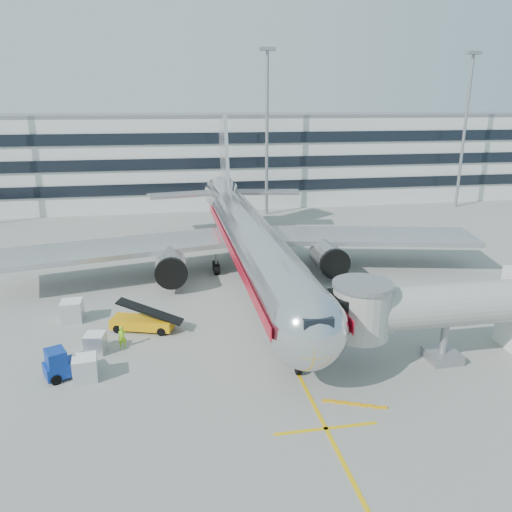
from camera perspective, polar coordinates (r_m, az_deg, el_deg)
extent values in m
plane|color=gray|center=(41.42, 1.94, -7.80)|extent=(180.00, 180.00, 0.00)
cube|color=#DBA60B|center=(50.49, -0.46, -3.10)|extent=(0.25, 70.00, 0.01)
cube|color=#DBA60B|center=(29.73, 7.99, -18.95)|extent=(6.00, 0.25, 0.01)
cylinder|color=silver|center=(47.31, -0.06, 0.85)|extent=(5.00, 36.00, 5.00)
sphere|color=silver|center=(30.87, 6.00, -8.36)|extent=(5.00, 5.00, 5.00)
cone|color=silver|center=(69.34, -3.48, 6.55)|extent=(5.00, 10.00, 5.00)
cube|color=black|center=(29.10, 6.89, -7.60)|extent=(1.80, 1.20, 0.90)
cube|color=#B7B7BC|center=(56.24, 12.07, 2.25)|extent=(24.95, 12.07, 0.50)
cube|color=#B7B7BC|center=(52.34, -15.32, 0.92)|extent=(24.95, 12.07, 0.50)
cylinder|color=#99999E|center=(51.69, 8.30, -0.23)|extent=(3.00, 4.20, 3.00)
cylinder|color=#99999E|center=(49.11, -9.70, -1.23)|extent=(3.00, 4.20, 3.00)
cylinder|color=black|center=(49.89, 9.02, -0.90)|extent=(3.10, 0.50, 3.10)
cylinder|color=black|center=(47.21, -9.66, -1.98)|extent=(3.10, 0.50, 3.10)
cube|color=#B7B7BC|center=(69.17, -3.60, 10.21)|extent=(0.45, 9.39, 13.72)
cube|color=#B7B7BC|center=(71.06, 0.85, 7.33)|extent=(10.41, 4.94, 0.35)
cube|color=#B7B7BC|center=(69.79, -8.11, 6.98)|extent=(10.41, 4.94, 0.35)
cylinder|color=gray|center=(34.09, 4.87, -11.97)|extent=(0.24, 0.24, 1.80)
cylinder|color=black|center=(34.31, 4.85, -12.62)|extent=(0.35, 0.90, 0.90)
cylinder|color=gray|center=(54.48, 2.13, -0.48)|extent=(0.30, 0.30, 2.00)
cylinder|color=gray|center=(53.51, -4.58, -0.85)|extent=(0.30, 0.30, 2.00)
cube|color=#A80C1E|center=(47.73, 2.92, 1.35)|extent=(0.06, 38.00, 0.90)
cube|color=#A80C1E|center=(46.86, -3.09, 1.05)|extent=(0.06, 38.00, 0.90)
cylinder|color=#A8A8A3|center=(36.67, 21.12, -5.26)|extent=(13.00, 3.00, 3.00)
cylinder|color=#A8A8A3|center=(33.91, 11.92, -6.25)|extent=(3.80, 3.80, 3.40)
cylinder|color=gray|center=(33.22, 12.12, -3.24)|extent=(4.00, 4.00, 0.30)
cube|color=black|center=(33.46, 9.84, -6.45)|extent=(1.40, 2.60, 2.60)
cylinder|color=gray|center=(37.69, 20.70, -8.92)|extent=(0.56, 0.56, 3.20)
cube|color=gray|center=(38.23, 20.50, -10.61)|extent=(2.20, 2.20, 0.70)
cylinder|color=black|center=(37.80, 19.31, -10.81)|extent=(0.35, 0.70, 0.70)
cylinder|color=black|center=(38.67, 21.67, -10.42)|extent=(0.35, 0.70, 0.70)
cube|color=silver|center=(95.56, -5.53, 11.03)|extent=(150.00, 24.00, 15.00)
cube|color=black|center=(84.07, -4.73, 7.82)|extent=(150.00, 0.30, 1.80)
cube|color=black|center=(83.53, -4.79, 10.53)|extent=(150.00, 0.30, 1.80)
cube|color=black|center=(83.17, -4.86, 13.27)|extent=(150.00, 0.30, 1.80)
cube|color=gray|center=(95.07, -5.67, 15.71)|extent=(150.00, 24.00, 0.60)
cylinder|color=gray|center=(80.49, 1.25, 13.56)|extent=(0.50, 0.50, 25.00)
cube|color=gray|center=(80.71, 1.31, 22.59)|extent=(2.40, 1.20, 0.50)
cylinder|color=gray|center=(93.44, 22.69, 12.77)|extent=(0.50, 0.50, 25.00)
cube|color=gray|center=(93.63, 23.63, 20.51)|extent=(2.40, 1.20, 0.50)
cube|color=orange|center=(41.21, -12.82, -7.44)|extent=(5.26, 3.24, 0.79)
cube|color=black|center=(40.81, -12.92, -6.14)|extent=(5.32, 2.78, 1.72)
cylinder|color=black|center=(42.62, -14.72, -7.15)|extent=(0.74, 0.51, 0.67)
cylinder|color=black|center=(41.31, -15.53, -8.02)|extent=(0.74, 0.51, 0.67)
cylinder|color=black|center=(41.43, -10.07, -7.55)|extent=(0.74, 0.51, 0.67)
cylinder|color=black|center=(40.08, -10.75, -8.47)|extent=(0.74, 0.51, 0.67)
cube|color=navy|center=(36.18, -20.84, -11.78)|extent=(3.13, 2.53, 0.88)
cube|color=navy|center=(35.69, -21.91, -10.73)|extent=(1.66, 1.81, 1.07)
cube|color=black|center=(35.54, -21.97, -10.24)|extent=(1.49, 1.59, 0.10)
cylinder|color=black|center=(36.82, -22.42, -11.97)|extent=(0.74, 0.54, 0.68)
cylinder|color=black|center=(35.54, -21.89, -12.98)|extent=(0.74, 0.54, 0.68)
cylinder|color=black|center=(37.11, -19.74, -11.41)|extent=(0.74, 0.54, 0.68)
cylinder|color=black|center=(35.85, -19.11, -12.40)|extent=(0.74, 0.54, 0.68)
cube|color=silver|center=(38.57, -17.88, -9.48)|extent=(1.58, 1.58, 1.42)
cube|color=white|center=(38.26, -17.97, -8.50)|extent=(1.58, 1.58, 0.05)
cube|color=silver|center=(44.40, -20.27, -5.93)|extent=(1.68, 1.68, 1.73)
cube|color=white|center=(44.07, -20.39, -4.87)|extent=(1.68, 1.68, 0.06)
cube|color=silver|center=(35.27, -18.94, -12.07)|extent=(1.67, 1.67, 1.57)
cube|color=white|center=(34.90, -19.07, -10.91)|extent=(1.67, 1.67, 0.06)
imported|color=#90DC17|center=(38.69, -15.05, -8.92)|extent=(0.70, 0.55, 1.68)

